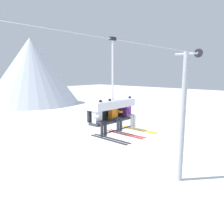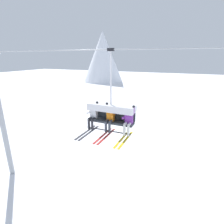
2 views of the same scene
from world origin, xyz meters
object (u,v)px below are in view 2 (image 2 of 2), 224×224
(chairlift_chair, at_px, (112,110))
(skier_orange, at_px, (110,118))
(lift_tower_near, at_px, (1,115))
(skier_white, at_px, (93,115))
(skier_purple, at_px, (128,120))

(chairlift_chair, xyz_separation_m, skier_orange, (-0.00, -0.21, -0.30))
(lift_tower_near, relative_size, skier_white, 5.54)
(lift_tower_near, xyz_separation_m, chairlift_chair, (8.98, -0.71, 1.68))
(chairlift_chair, height_order, skier_purple, chairlift_chair)
(lift_tower_near, relative_size, chairlift_chair, 2.67)
(lift_tower_near, bearing_deg, chairlift_chair, -4.53)
(lift_tower_near, bearing_deg, skier_white, -6.51)
(chairlift_chair, relative_size, skier_purple, 2.07)
(skier_white, bearing_deg, skier_orange, 0.00)
(lift_tower_near, distance_m, skier_white, 8.28)
(lift_tower_near, xyz_separation_m, skier_purple, (9.86, -0.92, 1.38))
(skier_orange, bearing_deg, chairlift_chair, 89.11)
(chairlift_chair, relative_size, skier_orange, 2.07)
(skier_white, relative_size, skier_orange, 1.00)
(skier_purple, bearing_deg, skier_white, 180.00)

